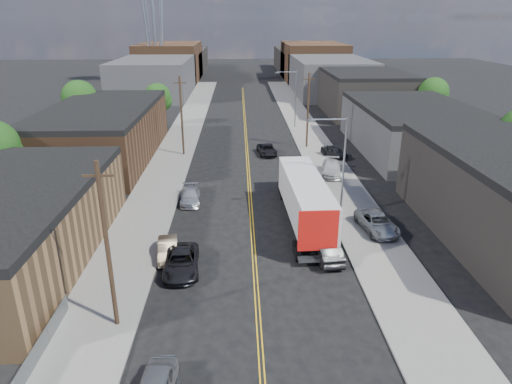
{
  "coord_description": "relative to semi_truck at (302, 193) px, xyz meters",
  "views": [
    {
      "loc": [
        -0.98,
        -12.2,
        16.73
      ],
      "look_at": [
        0.4,
        24.79,
        2.5
      ],
      "focal_mm": 32.0,
      "sensor_mm": 36.0,
      "label": 1
    }
  ],
  "objects": [
    {
      "name": "car_right_lot_a",
      "position": [
        5.89,
        -2.81,
        -1.62
      ],
      "size": [
        3.06,
        5.41,
        1.43
      ],
      "primitive_type": "imported",
      "rotation": [
        0.0,
        0.0,
        0.14
      ],
      "color": "#A0A3A5",
      "rests_on": "sidewalk_right"
    },
    {
      "name": "skyline_left_b",
      "position": [
        -24.42,
        95.56,
        2.52
      ],
      "size": [
        16.0,
        26.0,
        10.0
      ],
      "primitive_type": "cube",
      "color": "#4D311E",
      "rests_on": "ground"
    },
    {
      "name": "car_left_d",
      "position": [
        -10.23,
        4.39,
        -1.83
      ],
      "size": [
        2.14,
        4.6,
        1.3
      ],
      "primitive_type": "imported",
      "rotation": [
        0.0,
        0.0,
        0.07
      ],
      "color": "#BABCC0",
      "rests_on": "ground"
    },
    {
      "name": "semi_truck",
      "position": [
        0.0,
        0.0,
        0.0
      ],
      "size": [
        3.31,
        16.67,
        4.35
      ],
      "rotation": [
        0.0,
        0.0,
        0.04
      ],
      "color": "#BEBEBE",
      "rests_on": "ground"
    },
    {
      "name": "car_left_c",
      "position": [
        -9.59,
        -8.44,
        -1.76
      ],
      "size": [
        2.74,
        5.33,
        1.44
      ],
      "primitive_type": "imported",
      "rotation": [
        0.0,
        0.0,
        0.07
      ],
      "color": "black",
      "rests_on": "ground"
    },
    {
      "name": "sidewalk_left",
      "position": [
        -13.92,
        20.56,
        -2.4
      ],
      "size": [
        5.0,
        140.0,
        0.15
      ],
      "primitive_type": "cube",
      "color": "slate",
      "rests_on": "ground"
    },
    {
      "name": "warehouse_tan",
      "position": [
        -22.42,
        -6.44,
        0.32
      ],
      "size": [
        12.0,
        22.0,
        5.6
      ],
      "color": "brown",
      "rests_on": "ground"
    },
    {
      "name": "warehouse_brown",
      "position": [
        -22.42,
        19.56,
        0.82
      ],
      "size": [
        12.0,
        26.0,
        6.6
      ],
      "color": "#4D311E",
      "rests_on": "ground"
    },
    {
      "name": "skyline_right_b",
      "position": [
        15.58,
        95.56,
        2.52
      ],
      "size": [
        16.0,
        26.0,
        10.0
      ],
      "primitive_type": "cube",
      "color": "#4D311E",
      "rests_on": "ground"
    },
    {
      "name": "skyline_left_a",
      "position": [
        -24.42,
        70.56,
        1.52
      ],
      "size": [
        16.0,
        30.0,
        8.0
      ],
      "primitive_type": "cube",
      "color": "#343437",
      "rests_on": "ground"
    },
    {
      "name": "car_left_b",
      "position": [
        -10.82,
        -6.44,
        -1.82
      ],
      "size": [
        1.88,
        4.12,
        1.31
      ],
      "primitive_type": "imported",
      "rotation": [
        0.0,
        0.0,
        0.13
      ],
      "color": "#8E795D",
      "rests_on": "ground"
    },
    {
      "name": "car_right_lot_b",
      "position": [
        4.84,
        11.56,
        -1.58
      ],
      "size": [
        2.98,
        5.44,
        1.49
      ],
      "primitive_type": "imported",
      "rotation": [
        0.0,
        0.0,
        -0.18
      ],
      "color": "#B9B9B9",
      "rests_on": "sidewalk_right"
    },
    {
      "name": "car_right_oncoming",
      "position": [
        0.83,
        -7.1,
        -1.72
      ],
      "size": [
        2.13,
        4.73,
        1.51
      ],
      "primitive_type": "imported",
      "rotation": [
        0.0,
        0.0,
        3.26
      ],
      "color": "black",
      "rests_on": "ground"
    },
    {
      "name": "utility_pole_right",
      "position": [
        3.78,
        23.56,
        2.66
      ],
      "size": [
        1.6,
        0.26,
        10.0
      ],
      "color": "black",
      "rests_on": "ground"
    },
    {
      "name": "streetlight_far",
      "position": [
        3.17,
        35.56,
        2.85
      ],
      "size": [
        3.39,
        0.25,
        9.0
      ],
      "color": "gray",
      "rests_on": "ground"
    },
    {
      "name": "tree_right_far",
      "position": [
        25.64,
        35.56,
        2.7
      ],
      "size": [
        4.85,
        4.76,
        7.91
      ],
      "color": "black",
      "rests_on": "ground"
    },
    {
      "name": "centerline",
      "position": [
        -4.42,
        20.56,
        -2.47
      ],
      "size": [
        0.32,
        120.0,
        0.01
      ],
      "primitive_type": "cube",
      "color": "gold",
      "rests_on": "ground"
    },
    {
      "name": "ground",
      "position": [
        -4.42,
        35.56,
        -2.48
      ],
      "size": [
        260.0,
        260.0,
        0.0
      ],
      "primitive_type": "plane",
      "color": "black",
      "rests_on": "ground"
    },
    {
      "name": "skyline_left_c",
      "position": [
        -24.42,
        115.56,
        1.02
      ],
      "size": [
        16.0,
        40.0,
        7.0
      ],
      "primitive_type": "cube",
      "color": "black",
      "rests_on": "ground"
    },
    {
      "name": "sidewalk_right",
      "position": [
        5.08,
        20.56,
        -2.4
      ],
      "size": [
        5.0,
        140.0,
        0.15
      ],
      "primitive_type": "cube",
      "color": "slate",
      "rests_on": "ground"
    },
    {
      "name": "car_right_lot_c",
      "position": [
        6.58,
        18.56,
        -1.64
      ],
      "size": [
        3.34,
        4.35,
        1.38
      ],
      "primitive_type": "imported",
      "rotation": [
        0.0,
        0.0,
        0.49
      ],
      "color": "black",
      "rests_on": "sidewalk_right"
    },
    {
      "name": "industrial_right_b",
      "position": [
        17.58,
        21.56,
        0.57
      ],
      "size": [
        14.0,
        24.0,
        6.1
      ],
      "color": "#343437",
      "rests_on": "ground"
    },
    {
      "name": "car_ahead_truck",
      "position": [
        -1.85,
        20.43,
        -1.83
      ],
      "size": [
        2.67,
        4.86,
        1.29
      ],
      "primitive_type": "imported",
      "rotation": [
        0.0,
        0.0,
        0.12
      ],
      "color": "black",
      "rests_on": "ground"
    },
    {
      "name": "tree_left_far",
      "position": [
        -18.36,
        37.56,
        2.09
      ],
      "size": [
        4.35,
        4.2,
        6.97
      ],
      "color": "black",
      "rests_on": "ground"
    },
    {
      "name": "skyline_right_c",
      "position": [
        15.58,
        115.56,
        1.02
      ],
      "size": [
        16.0,
        40.0,
        7.0
      ],
      "primitive_type": "cube",
      "color": "black",
      "rests_on": "ground"
    },
    {
      "name": "utility_pole_left_far",
      "position": [
        -12.62,
        20.56,
        2.66
      ],
      "size": [
        1.6,
        0.26,
        10.0
      ],
      "color": "black",
      "rests_on": "ground"
    },
    {
      "name": "streetlight_near",
      "position": [
        3.17,
        0.56,
        2.85
      ],
      "size": [
        3.39,
        0.25,
        9.0
      ],
      "color": "gray",
      "rests_on": "ground"
    },
    {
      "name": "tree_left_mid",
      "position": [
        -28.36,
        30.56,
        3.0
      ],
      "size": [
        5.1,
        5.04,
        8.37
      ],
      "color": "black",
      "rests_on": "ground"
    },
    {
      "name": "industrial_right_c",
      "position": [
        17.58,
        47.56,
        1.32
      ],
      "size": [
        14.0,
        22.0,
        7.6
      ],
      "color": "black",
      "rests_on": "ground"
    },
    {
      "name": "utility_pole_left_near",
      "position": [
        -12.62,
        -14.44,
        2.66
      ],
      "size": [
        1.6,
        0.26,
        10.0
      ],
      "color": "black",
      "rests_on": "ground"
    },
    {
      "name": "skyline_right_a",
      "position": [
        15.58,
        70.56,
        1.52
      ],
      "size": [
        16.0,
        30.0,
        8.0
      ],
      "primitive_type": "cube",
      "color": "#343437",
      "rests_on": "ground"
    }
  ]
}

